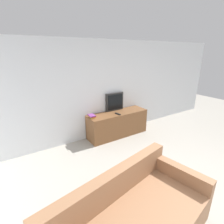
{
  "coord_description": "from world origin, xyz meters",
  "views": [
    {
      "loc": [
        -2.26,
        -1.05,
        2.3
      ],
      "look_at": [
        -0.04,
        2.41,
        0.87
      ],
      "focal_mm": 28.0,
      "sensor_mm": 36.0,
      "label": 1
    }
  ],
  "objects_px": {
    "television": "(115,102)",
    "book_stack": "(92,116)",
    "remote_on_stand": "(118,114)",
    "tv_stand": "(118,124)"
  },
  "relations": [
    {
      "from": "television",
      "to": "book_stack",
      "type": "relative_size",
      "value": 2.47
    },
    {
      "from": "tv_stand",
      "to": "television",
      "type": "xyz_separation_m",
      "value": [
        0.04,
        0.22,
        0.6
      ]
    },
    {
      "from": "tv_stand",
      "to": "television",
      "type": "distance_m",
      "value": 0.64
    },
    {
      "from": "tv_stand",
      "to": "book_stack",
      "type": "xyz_separation_m",
      "value": [
        -0.78,
        0.03,
        0.39
      ]
    },
    {
      "from": "tv_stand",
      "to": "remote_on_stand",
      "type": "relative_size",
      "value": 8.59
    },
    {
      "from": "television",
      "to": "remote_on_stand",
      "type": "distance_m",
      "value": 0.44
    },
    {
      "from": "tv_stand",
      "to": "book_stack",
      "type": "relative_size",
      "value": 7.87
    },
    {
      "from": "remote_on_stand",
      "to": "tv_stand",
      "type": "bearing_deg",
      "value": 57.01
    },
    {
      "from": "book_stack",
      "to": "remote_on_stand",
      "type": "bearing_deg",
      "value": -12.36
    },
    {
      "from": "tv_stand",
      "to": "remote_on_stand",
      "type": "height_order",
      "value": "remote_on_stand"
    }
  ]
}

